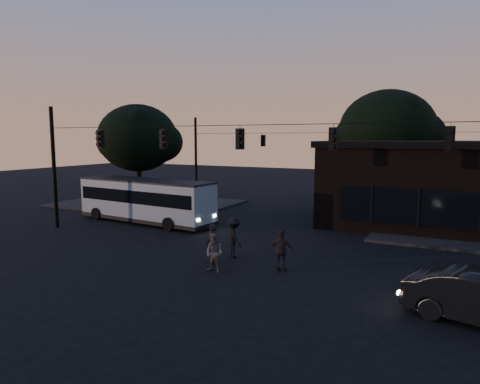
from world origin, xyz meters
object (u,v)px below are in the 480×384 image
at_px(building, 452,184).
at_px(pedestrian_d, 234,237).
at_px(pedestrian_c, 281,251).
at_px(pedestrian_b, 214,253).
at_px(pedestrian_a, 212,244).
at_px(bus, 145,198).

height_order(building, pedestrian_d, building).
bearing_deg(pedestrian_c, pedestrian_d, -22.51).
bearing_deg(pedestrian_b, pedestrian_d, 103.45).
xyz_separation_m(pedestrian_a, pedestrian_b, (0.71, -1.03, -0.08)).
distance_m(pedestrian_a, pedestrian_d, 1.40).
height_order(building, pedestrian_b, building).
bearing_deg(bus, pedestrian_a, -28.95).
height_order(pedestrian_a, pedestrian_b, pedestrian_a).
bearing_deg(building, pedestrian_b, -119.29).
xyz_separation_m(pedestrian_b, pedestrian_d, (-0.32, 2.37, 0.14)).
xyz_separation_m(building, pedestrian_b, (-8.53, -15.21, -1.89)).
relative_size(pedestrian_a, pedestrian_d, 0.94).
height_order(pedestrian_b, pedestrian_c, pedestrian_c).
bearing_deg(pedestrian_b, building, 66.46).
bearing_deg(building, bus, -155.52).
distance_m(bus, pedestrian_b, 11.82).
xyz_separation_m(building, pedestrian_a, (-9.24, -14.19, -1.81)).
bearing_deg(pedestrian_d, pedestrian_b, 137.80).
relative_size(bus, pedestrian_a, 5.80).
bearing_deg(pedestrian_c, pedestrian_a, 3.37).
bearing_deg(building, pedestrian_c, -113.68).
bearing_deg(bus, pedestrian_c, -19.92).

